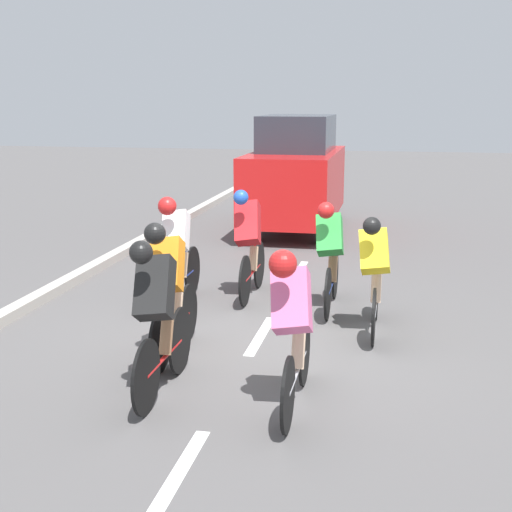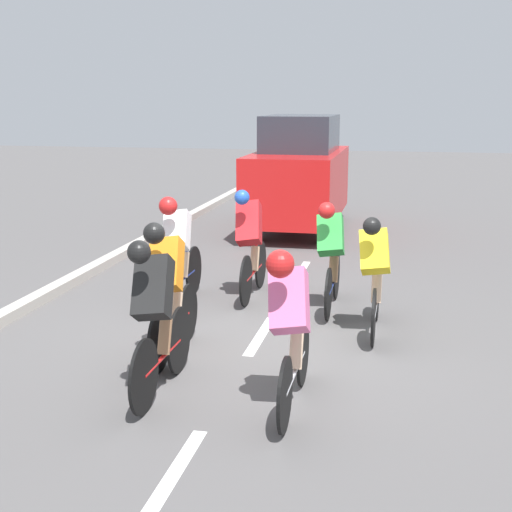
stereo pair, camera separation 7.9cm
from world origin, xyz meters
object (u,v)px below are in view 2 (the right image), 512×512
object	(u,v)px
cyclist_white	(178,247)
support_car	(299,175)
cyclist_yellow	(375,272)
cyclist_green	(331,253)
cyclist_black	(156,314)
cyclist_orange	(168,286)
cyclist_red	(250,242)
cyclist_pink	(290,323)

from	to	relation	value
cyclist_white	support_car	distance (m)	5.86
cyclist_yellow	cyclist_green	bearing A→B (deg)	-54.75
cyclist_green	cyclist_black	world-z (taller)	cyclist_black
cyclist_white	cyclist_black	bearing A→B (deg)	104.10
cyclist_green	cyclist_white	size ratio (longest dim) A/B	1.00
cyclist_green	cyclist_orange	world-z (taller)	cyclist_orange
cyclist_green	support_car	world-z (taller)	support_car
cyclist_white	cyclist_red	bearing A→B (deg)	-145.86
cyclist_yellow	cyclist_orange	world-z (taller)	cyclist_orange
cyclist_green	cyclist_black	xyz separation A→B (m)	(1.28, 3.04, 0.03)
cyclist_red	cyclist_orange	size ratio (longest dim) A/B	1.03
cyclist_pink	cyclist_yellow	size ratio (longest dim) A/B	1.02
cyclist_black	cyclist_orange	distance (m)	0.95
support_car	cyclist_yellow	bearing A→B (deg)	106.13
cyclist_white	cyclist_black	size ratio (longest dim) A/B	1.01
cyclist_yellow	cyclist_orange	xyz separation A→B (m)	(2.07, 1.27, 0.05)
cyclist_yellow	support_car	bearing A→B (deg)	-73.87
cyclist_black	cyclist_orange	xyz separation A→B (m)	(0.20, -0.93, 0.00)
cyclist_black	support_car	xyz separation A→B (m)	(-0.01, -8.64, 0.38)
cyclist_green	cyclist_yellow	bearing A→B (deg)	125.25
cyclist_yellow	cyclist_black	bearing A→B (deg)	49.44
cyclist_pink	cyclist_green	world-z (taller)	cyclist_pink
cyclist_orange	support_car	size ratio (longest dim) A/B	0.41
cyclist_black	cyclist_yellow	distance (m)	2.89
cyclist_green	cyclist_black	bearing A→B (deg)	67.16
cyclist_pink	support_car	size ratio (longest dim) A/B	0.43
cyclist_pink	cyclist_orange	world-z (taller)	cyclist_orange
cyclist_pink	cyclist_red	xyz separation A→B (m)	(1.12, -3.50, -0.02)
cyclist_pink	cyclist_yellow	distance (m)	2.36
cyclist_red	cyclist_black	bearing A→B (deg)	87.73
cyclist_yellow	support_car	xyz separation A→B (m)	(1.86, -6.44, 0.42)
cyclist_red	cyclist_yellow	bearing A→B (deg)	145.10
cyclist_red	cyclist_orange	xyz separation A→B (m)	(0.33, 2.48, 0.00)
cyclist_pink	cyclist_orange	bearing A→B (deg)	-34.93
cyclist_white	support_car	world-z (taller)	support_car
cyclist_pink	cyclist_yellow	world-z (taller)	cyclist_pink
cyclist_black	support_car	distance (m)	8.65
cyclist_pink	cyclist_white	size ratio (longest dim) A/B	1.00
cyclist_white	support_car	size ratio (longest dim) A/B	0.43
cyclist_black	cyclist_yellow	bearing A→B (deg)	-130.56
cyclist_black	cyclist_orange	world-z (taller)	cyclist_black
cyclist_yellow	support_car	distance (m)	6.72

